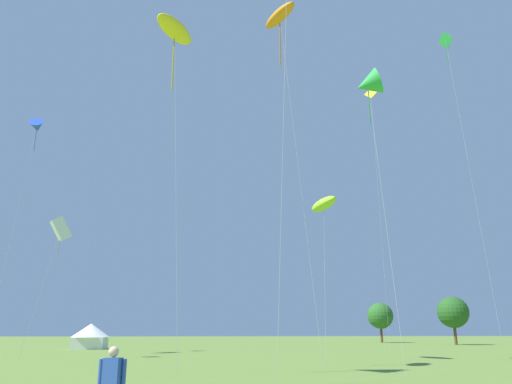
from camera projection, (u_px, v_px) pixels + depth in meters
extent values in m
cylinder|color=#B2B2B7|center=(286.00, 12.00, 24.28)|extent=(1.49, 1.27, 33.97)
cube|color=yellow|center=(371.00, 93.00, 62.92)|extent=(1.49, 1.05, 1.70)
cylinder|color=#B2B2B7|center=(380.00, 211.00, 58.20)|extent=(0.28, 1.18, 30.96)
cone|color=blue|center=(37.00, 126.00, 53.89)|extent=(1.62, 1.98, 1.92)
cylinder|color=#183599|center=(35.00, 140.00, 53.47)|extent=(0.05, 0.05, 2.37)
cylinder|color=#B2B2B7|center=(13.00, 231.00, 49.94)|extent=(1.58, 1.57, 23.34)
ellipsoid|color=orange|center=(280.00, 16.00, 38.89)|extent=(2.90, 4.02, 1.35)
cylinder|color=#A75C11|center=(280.00, 44.00, 38.21)|extent=(0.09, 0.09, 3.63)
cylinder|color=#B2B2B7|center=(298.00, 168.00, 34.38)|extent=(1.96, 2.42, 25.73)
cube|color=white|center=(61.00, 229.00, 41.07)|extent=(1.92, 1.58, 2.01)
cylinder|color=#A4A4A4|center=(59.00, 245.00, 40.70)|extent=(0.06, 0.06, 1.74)
cylinder|color=#B2B2B7|center=(41.00, 291.00, 39.34)|extent=(1.93, 0.60, 10.14)
ellipsoid|color=#99DB2D|center=(324.00, 204.00, 39.82)|extent=(2.23, 4.09, 1.34)
cylinder|color=#B2B2B7|center=(325.00, 278.00, 37.47)|extent=(0.66, 1.56, 11.79)
ellipsoid|color=yellow|center=(175.00, 30.00, 32.43)|extent=(3.05, 3.74, 1.29)
cylinder|color=#A79518|center=(173.00, 64.00, 31.76)|extent=(0.08, 0.08, 3.66)
cylinder|color=#B2B2B7|center=(176.00, 180.00, 28.84)|extent=(1.15, 1.76, 20.92)
cube|color=green|center=(445.00, 40.00, 48.51)|extent=(0.76, 1.52, 1.55)
cylinder|color=#207C31|center=(447.00, 54.00, 48.09)|extent=(0.05, 0.05, 2.22)
cylinder|color=#B2B2B7|center=(472.00, 182.00, 43.81)|extent=(0.95, 1.73, 29.28)
cone|color=green|center=(368.00, 84.00, 28.65)|extent=(2.05, 1.95, 1.82)
cylinder|color=#207C31|center=(369.00, 107.00, 28.26)|extent=(0.05, 0.05, 2.08)
cylinder|color=#B2B2B7|center=(385.00, 214.00, 25.72)|extent=(0.28, 1.76, 15.69)
cube|color=#2D51AD|center=(112.00, 373.00, 10.39)|extent=(0.41, 0.33, 0.60)
sphere|color=beige|center=(114.00, 352.00, 10.50)|extent=(0.22, 0.22, 0.22)
cylinder|color=#2D51AD|center=(100.00, 373.00, 10.36)|extent=(0.09, 0.09, 0.55)
cylinder|color=#2D51AD|center=(124.00, 373.00, 10.41)|extent=(0.09, 0.09, 0.55)
cube|color=white|center=(90.00, 343.00, 57.99)|extent=(3.54, 3.54, 1.33)
cone|color=white|center=(91.00, 330.00, 58.38)|extent=(4.42, 4.42, 1.55)
cylinder|color=brown|center=(381.00, 334.00, 90.13)|extent=(0.44, 0.44, 3.09)
sphere|color=#286023|center=(380.00, 316.00, 90.98)|extent=(4.64, 4.64, 4.64)
cylinder|color=brown|center=(455.00, 334.00, 76.06)|extent=(0.44, 0.44, 3.16)
sphere|color=#23561E|center=(453.00, 312.00, 76.93)|extent=(4.74, 4.74, 4.74)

